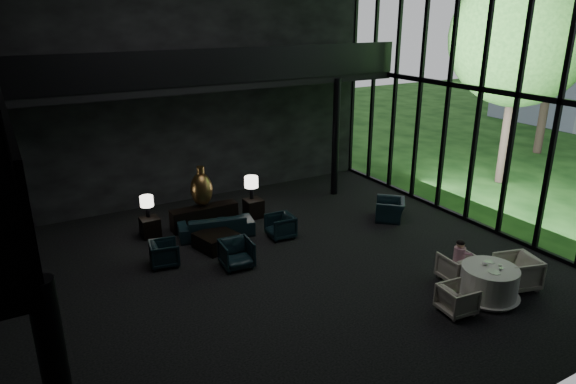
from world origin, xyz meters
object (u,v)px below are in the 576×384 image
table_lamp_left (147,202)px  dining_chair_west (457,299)px  table_lamp_right (251,183)px  sofa (216,222)px  child (460,251)px  dining_table (488,285)px  console (205,217)px  coffee_table (216,241)px  dining_chair_north (457,266)px  side_table_right (254,208)px  window_armchair (390,207)px  lounge_armchair_south (237,252)px  lounge_armchair_west (165,253)px  bronze_urn (202,189)px  side_table_left (150,227)px  lounge_armchair_east (280,226)px  dining_chair_east (517,269)px

table_lamp_left → dining_chair_west: table_lamp_left is taller
table_lamp_right → sofa: size_ratio=0.33×
table_lamp_right → child: size_ratio=1.22×
dining_table → console: bearing=120.2°
console → table_lamp_right: table_lamp_right is taller
coffee_table → dining_chair_north: (4.30, -4.52, 0.17)m
table_lamp_left → table_lamp_right: bearing=-2.7°
side_table_right → window_armchair: 4.23m
console → lounge_armchair_south: 2.81m
lounge_armchair_west → lounge_armchair_south: bearing=-113.1°
dining_chair_north → dining_chair_west: bearing=47.8°
side_table_right → dining_chair_north: dining_chair_north is taller
lounge_armchair_south → child: bearing=-32.3°
console → lounge_armchair_west: bearing=-134.3°
bronze_urn → table_lamp_left: size_ratio=1.93×
side_table_left → lounge_armchair_south: lounge_armchair_south is taller
lounge_armchair_west → dining_table: size_ratio=0.45×
table_lamp_left → lounge_armchair_east: 3.83m
bronze_urn → window_armchair: 5.76m
console → sofa: size_ratio=0.93×
lounge_armchair_west → lounge_armchair_east: size_ratio=0.91×
dining_chair_west → lounge_armchair_south: bearing=43.3°
lounge_armchair_west → side_table_right: bearing=-52.6°
side_table_right → coffee_table: 2.38m
table_lamp_left → dining_table: bearing=-51.8°
side_table_right → sofa: sofa is taller
table_lamp_left → lounge_armchair_south: size_ratio=0.80×
console → dining_table: bearing=-59.8°
side_table_left → console: bearing=-3.8°
console → dining_chair_north: dining_chair_north is taller
console → sofa: 0.78m
dining_table → child: (0.05, 0.94, 0.41)m
sofa → dining_chair_north: (3.99, -5.27, -0.04)m
side_table_left → lounge_armchair_west: 1.93m
console → child: 7.29m
table_lamp_left → window_armchair: table_lamp_left is taller
dining_chair_east → console: bearing=-128.6°
lounge_armchair_south → sofa: bearing=86.6°
child → lounge_armchair_west: bearing=-35.6°
side_table_right → dining_chair_east: (3.39, -6.91, 0.18)m
lounge_armchair_south → dining_chair_north: size_ratio=1.04×
bronze_urn → table_lamp_right: (1.60, -0.04, -0.07)m
lounge_armchair_east → child: bearing=34.6°
side_table_right → dining_table: dining_table is taller
table_lamp_right → lounge_armchair_west: 3.94m
console → lounge_armchair_east: (1.59, -1.78, 0.03)m
lounge_armchair_west → coffee_table: 1.54m
dining_table → dining_chair_west: bearing=-175.6°
side_table_right → console: bearing=178.6°
lounge_armchair_east → dining_chair_east: (3.40, -5.17, 0.13)m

